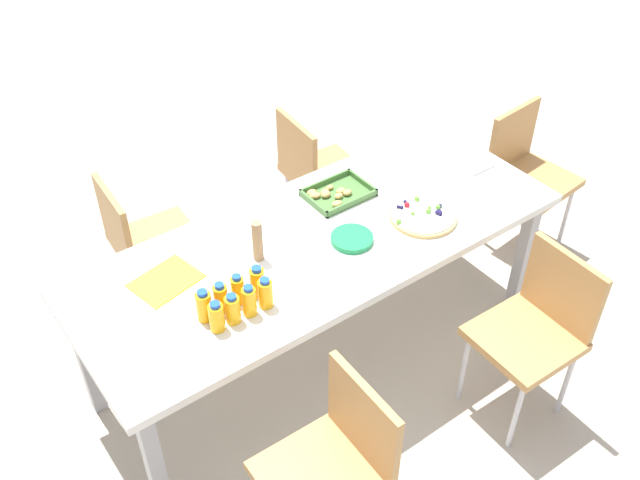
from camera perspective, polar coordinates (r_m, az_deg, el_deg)
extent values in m
plane|color=#B2A899|center=(3.67, -0.03, -8.96)|extent=(12.00, 12.00, 0.00)
cube|color=silver|center=(3.15, -0.03, -0.08)|extent=(2.20, 0.85, 0.04)
cube|color=#99999E|center=(2.91, -12.86, -17.17)|extent=(0.06, 0.06, 0.72)
cube|color=#99999E|center=(3.78, 15.72, -1.32)|extent=(0.06, 0.06, 0.72)
cube|color=#99999E|center=(3.34, -18.13, -8.66)|extent=(0.06, 0.06, 0.72)
cube|color=#99999E|center=(4.13, 8.61, 3.74)|extent=(0.06, 0.06, 0.72)
cube|color=#B7844C|center=(2.72, 0.00, -18.26)|extent=(0.41, 0.41, 0.04)
cube|color=#B7844C|center=(2.62, 3.42, -14.07)|extent=(0.04, 0.38, 0.38)
cylinder|color=silver|center=(3.04, 0.79, -17.14)|extent=(0.02, 0.02, 0.41)
cube|color=#B7844C|center=(3.24, 15.83, -7.53)|extent=(0.41, 0.41, 0.04)
cube|color=#B7844C|center=(3.23, 18.63, -3.76)|extent=(0.04, 0.38, 0.38)
cylinder|color=silver|center=(3.28, 15.20, -13.33)|extent=(0.02, 0.02, 0.41)
cylinder|color=silver|center=(3.40, 11.28, -9.96)|extent=(0.02, 0.02, 0.41)
cylinder|color=silver|center=(3.46, 18.86, -10.64)|extent=(0.02, 0.02, 0.41)
cylinder|color=silver|center=(3.57, 15.01, -7.57)|extent=(0.02, 0.02, 0.41)
cube|color=#B7844C|center=(4.08, 0.45, 5.35)|extent=(0.43, 0.43, 0.04)
cube|color=#B7844C|center=(3.89, -1.86, 6.84)|extent=(0.06, 0.38, 0.38)
cylinder|color=silver|center=(4.40, 1.08, 4.34)|extent=(0.02, 0.02, 0.41)
cylinder|color=silver|center=(4.19, 3.45, 2.18)|extent=(0.02, 0.02, 0.41)
cylinder|color=silver|center=(4.27, -2.54, 3.02)|extent=(0.02, 0.02, 0.41)
cylinder|color=silver|center=(4.05, -0.28, 0.72)|extent=(0.02, 0.02, 0.41)
cube|color=#B7844C|center=(3.68, -12.70, -0.18)|extent=(0.42, 0.42, 0.04)
cube|color=#B7844C|center=(3.53, -15.88, 1.15)|extent=(0.05, 0.38, 0.38)
cylinder|color=silver|center=(3.99, -10.98, -0.84)|extent=(0.02, 0.02, 0.41)
cylinder|color=silver|center=(3.76, -9.00, -3.52)|extent=(0.02, 0.02, 0.41)
cylinder|color=silver|center=(3.92, -15.22, -2.46)|extent=(0.02, 0.02, 0.41)
cylinder|color=silver|center=(3.69, -13.48, -5.30)|extent=(0.02, 0.02, 0.41)
cube|color=#B7844C|center=(4.19, 16.55, 4.52)|extent=(0.44, 0.44, 0.04)
cube|color=#B7844C|center=(4.16, 14.97, 7.79)|extent=(0.38, 0.07, 0.38)
cylinder|color=silver|center=(4.38, 18.83, 1.74)|extent=(0.02, 0.02, 0.41)
cylinder|color=silver|center=(4.15, 16.45, -0.04)|extent=(0.02, 0.02, 0.41)
cylinder|color=silver|center=(4.50, 15.50, 3.64)|extent=(0.02, 0.02, 0.41)
cylinder|color=silver|center=(4.28, 13.01, 2.00)|extent=(0.02, 0.02, 0.41)
cylinder|color=#F9AA14|center=(2.73, -8.17, -6.09)|extent=(0.06, 0.06, 0.12)
cylinder|color=blue|center=(2.68, -8.30, -5.10)|extent=(0.04, 0.04, 0.02)
cylinder|color=#F9AC14|center=(2.75, -6.92, -5.50)|extent=(0.06, 0.06, 0.12)
cylinder|color=blue|center=(2.70, -7.03, -4.51)|extent=(0.04, 0.04, 0.02)
cylinder|color=#FAAB14|center=(2.77, -5.61, -4.88)|extent=(0.06, 0.06, 0.12)
cylinder|color=blue|center=(2.72, -5.71, -3.83)|extent=(0.04, 0.04, 0.02)
cylinder|color=#FAAB14|center=(2.80, -4.33, -4.27)|extent=(0.06, 0.06, 0.12)
cylinder|color=blue|center=(2.75, -4.40, -3.24)|extent=(0.04, 0.04, 0.02)
cylinder|color=#F8AA14|center=(2.77, -9.14, -5.22)|extent=(0.06, 0.06, 0.13)
cylinder|color=blue|center=(2.72, -9.30, -4.16)|extent=(0.04, 0.04, 0.02)
cylinder|color=#F9AD14|center=(2.80, -7.85, -4.60)|extent=(0.06, 0.06, 0.12)
cylinder|color=blue|center=(2.75, -7.97, -3.60)|extent=(0.04, 0.04, 0.02)
cylinder|color=#F9B014|center=(2.82, -6.52, -3.96)|extent=(0.05, 0.05, 0.12)
cylinder|color=blue|center=(2.78, -6.62, -2.96)|extent=(0.03, 0.03, 0.02)
cylinder|color=#F8AE14|center=(2.84, -4.98, -3.35)|extent=(0.06, 0.06, 0.12)
cylinder|color=blue|center=(2.80, -5.06, -2.31)|extent=(0.04, 0.04, 0.02)
cylinder|color=tan|center=(3.27, 8.15, 1.87)|extent=(0.31, 0.31, 0.02)
cylinder|color=white|center=(3.27, 8.17, 2.03)|extent=(0.28, 0.28, 0.01)
sphere|color=#1E1947|center=(3.27, 9.29, 2.18)|extent=(0.02, 0.02, 0.02)
sphere|color=#66B238|center=(3.27, 8.56, 2.29)|extent=(0.03, 0.03, 0.03)
sphere|color=#1E1947|center=(3.28, 6.19, 2.63)|extent=(0.02, 0.02, 0.02)
sphere|color=#1E1947|center=(3.28, 6.46, 2.59)|extent=(0.02, 0.02, 0.02)
sphere|color=#1E1947|center=(3.27, 9.42, 2.21)|extent=(0.02, 0.02, 0.02)
sphere|color=#66B238|center=(3.19, 6.25, 1.48)|extent=(0.02, 0.02, 0.02)
sphere|color=#66B238|center=(3.30, 9.30, 2.60)|extent=(0.02, 0.02, 0.02)
sphere|color=#66B238|center=(3.25, 7.35, 2.11)|extent=(0.02, 0.02, 0.02)
sphere|color=#66B238|center=(3.29, 8.64, 2.55)|extent=(0.02, 0.02, 0.02)
sphere|color=#1E1947|center=(3.32, 6.74, 3.04)|extent=(0.02, 0.02, 0.02)
sphere|color=#66B238|center=(3.34, 7.67, 3.26)|extent=(0.03, 0.03, 0.03)
sphere|color=#1E1947|center=(3.31, 9.43, 2.69)|extent=(0.02, 0.02, 0.02)
sphere|color=#1E1947|center=(3.26, 9.46, 2.08)|extent=(0.02, 0.02, 0.02)
sphere|color=red|center=(3.29, 6.89, 2.79)|extent=(0.03, 0.03, 0.03)
cube|color=#477238|center=(3.38, 1.45, 3.58)|extent=(0.30, 0.22, 0.01)
cube|color=#477238|center=(3.31, 2.55, 2.91)|extent=(0.30, 0.01, 0.03)
cube|color=#477238|center=(3.44, 0.40, 4.59)|extent=(0.30, 0.01, 0.03)
cube|color=#477238|center=(3.30, -0.53, 2.89)|extent=(0.01, 0.22, 0.03)
cube|color=#477238|center=(3.45, 3.37, 4.59)|extent=(0.01, 0.22, 0.03)
ellipsoid|color=tan|center=(3.37, 0.39, 3.84)|extent=(0.04, 0.03, 0.02)
ellipsoid|color=tan|center=(3.40, 0.78, 4.18)|extent=(0.04, 0.03, 0.02)
ellipsoid|color=tan|center=(3.36, -0.66, 3.75)|extent=(0.05, 0.04, 0.03)
ellipsoid|color=tan|center=(3.34, 1.49, 3.49)|extent=(0.04, 0.03, 0.02)
ellipsoid|color=tan|center=(3.37, 2.18, 3.76)|extent=(0.05, 0.03, 0.03)
ellipsoid|color=tan|center=(3.29, 1.37, 2.87)|extent=(0.05, 0.04, 0.03)
ellipsoid|color=tan|center=(3.35, 0.47, 3.62)|extent=(0.05, 0.03, 0.03)
ellipsoid|color=tan|center=(3.34, -0.50, 3.53)|extent=(0.05, 0.03, 0.03)
ellipsoid|color=tan|center=(3.38, 1.65, 3.90)|extent=(0.05, 0.03, 0.03)
ellipsoid|color=tan|center=(3.35, -0.28, 3.53)|extent=(0.04, 0.03, 0.02)
cylinder|color=#1E8C4C|center=(3.12, 2.53, -0.04)|extent=(0.19, 0.19, 0.00)
cylinder|color=#1E8C4C|center=(3.12, 2.53, 0.03)|extent=(0.19, 0.19, 0.00)
cylinder|color=#1E8C4C|center=(3.11, 2.53, 0.10)|extent=(0.19, 0.19, 0.00)
cylinder|color=#1E8C4C|center=(3.11, 2.54, 0.17)|extent=(0.19, 0.19, 0.00)
cylinder|color=#1E8C4C|center=(3.11, 2.54, 0.24)|extent=(0.19, 0.19, 0.00)
cube|color=white|center=(3.67, 11.97, 5.92)|extent=(0.15, 0.15, 0.02)
cylinder|color=#9E7A56|center=(2.98, -4.96, -0.07)|extent=(0.04, 0.04, 0.19)
cube|color=yellow|center=(2.99, -12.08, -3.17)|extent=(0.30, 0.25, 0.01)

